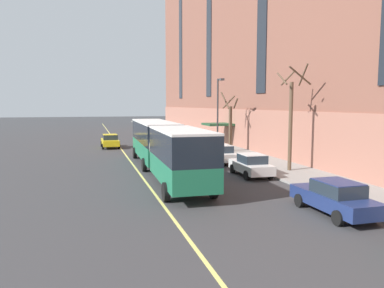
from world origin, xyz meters
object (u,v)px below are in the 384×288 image
fire_hydrant (253,161)px  street_lamp (218,108)px  parked_car_navy_2 (198,145)px  street_tree_mid_block (291,117)px  parked_car_navy_5 (335,197)px  parked_car_white_6 (221,154)px  parked_car_white_4 (251,165)px  street_tree_far_uptown (230,124)px  city_bus (163,145)px  parked_car_red_3 (174,137)px  taxi_cab (110,141)px  parked_car_champagne_1 (159,131)px

fire_hydrant → street_lamp: bearing=89.3°
parked_car_navy_2 → street_tree_mid_block: bearing=-75.4°
parked_car_navy_5 → parked_car_white_6: bearing=89.5°
parked_car_white_4 → street_tree_far_uptown: (3.32, 12.58, 2.20)m
city_bus → fire_hydrant: 7.45m
street_lamp → street_tree_far_uptown: bearing=27.5°
parked_car_red_3 → street_tree_mid_block: (3.51, -22.91, 3.26)m
parked_car_navy_2 → fire_hydrant: parked_car_navy_2 is taller
parked_car_navy_5 → street_lamp: street_lamp is taller
street_tree_far_uptown → fire_hydrant: 9.80m
parked_car_navy_2 → taxi_cab: same height
parked_car_champagne_1 → street_tree_mid_block: bearing=-83.9°
parked_car_navy_2 → street_tree_mid_block: street_tree_mid_block is taller
parked_car_white_6 → street_tree_far_uptown: (3.37, 6.53, 2.20)m
city_bus → parked_car_champagne_1: (5.45, 31.00, -1.29)m
fire_hydrant → taxi_cab: bearing=121.1°
parked_car_white_4 → taxi_cab: bearing=112.9°
street_lamp → city_bus: bearing=-129.5°
parked_car_navy_2 → street_tree_mid_block: (3.28, -12.55, 3.26)m
street_tree_far_uptown → fire_hydrant: bearing=-100.2°
parked_car_white_4 → parked_car_white_6: bearing=90.5°
city_bus → parked_car_navy_2: city_bus is taller
street_tree_far_uptown → fire_hydrant: street_tree_far_uptown is taller
parked_car_champagne_1 → taxi_cab: bearing=-120.8°
parked_car_champagne_1 → parked_car_red_3: bearing=-89.9°
street_lamp → parked_car_white_6: bearing=-107.4°
parked_car_red_3 → street_lamp: size_ratio=0.64×
parked_car_red_3 → taxi_cab: 9.01m
parked_car_white_4 → parked_car_champagne_1: bearing=90.3°
parked_car_navy_5 → street_tree_far_uptown: 22.34m
taxi_cab → street_tree_far_uptown: (11.76, -7.40, 2.20)m
city_bus → parked_car_champagne_1: size_ratio=4.30×
parked_car_white_6 → street_lamp: street_lamp is taller
parked_car_navy_5 → parked_car_white_6: size_ratio=1.08×
city_bus → street_tree_mid_block: bearing=-13.8°
parked_car_white_6 → street_lamp: (1.79, 5.71, 3.83)m
street_tree_far_uptown → parked_car_champagne_1: bearing=99.3°
parked_car_white_4 → street_tree_mid_block: street_tree_mid_block is taller
parked_car_white_4 → street_lamp: 12.48m
parked_car_white_6 → parked_car_navy_5: bearing=-90.5°
taxi_cab → fire_hydrant: size_ratio=6.12×
parked_car_navy_2 → parked_car_red_3: size_ratio=0.98×
parked_car_red_3 → parked_car_white_6: size_ratio=1.08×
parked_car_red_3 → parked_car_white_4: bearing=-89.6°
parked_car_white_4 → street_tree_far_uptown: street_tree_far_uptown is taller
street_tree_mid_block → street_tree_far_uptown: bearing=90.2°
parked_car_white_6 → street_tree_mid_block: 7.20m
parked_car_champagne_1 → street_lamp: (1.92, -22.06, 3.82)m
taxi_cab → street_tree_far_uptown: street_tree_far_uptown is taller
city_bus → parked_car_white_4: city_bus is taller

